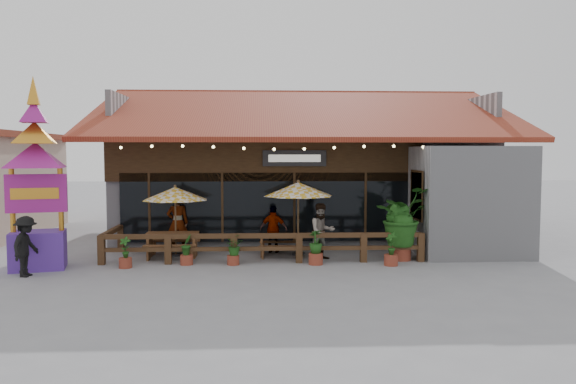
{
  "coord_description": "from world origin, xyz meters",
  "views": [
    {
      "loc": [
        -1.72,
        -17.57,
        3.39
      ],
      "look_at": [
        -0.74,
        1.5,
        2.05
      ],
      "focal_mm": 35.0,
      "sensor_mm": 36.0,
      "label": 1
    }
  ],
  "objects": [
    {
      "name": "umbrella_right",
      "position": [
        -0.43,
        0.86,
        2.18
      ],
      "size": [
        2.73,
        2.73,
        2.5
      ],
      "color": "brown",
      "rests_on": "ground"
    },
    {
      "name": "diner_c",
      "position": [
        -1.23,
        1.32,
        0.8
      ],
      "size": [
        1.01,
        0.62,
        1.6
      ],
      "primitive_type": "imported",
      "rotation": [
        0.0,
        0.0,
        2.88
      ],
      "color": "#3B2713",
      "rests_on": "ground"
    },
    {
      "name": "ground",
      "position": [
        0.0,
        0.0,
        0.0
      ],
      "size": [
        100.0,
        100.0,
        0.0
      ],
      "primitive_type": "plane",
      "color": "gray",
      "rests_on": "ground"
    },
    {
      "name": "picnic_table_right",
      "position": [
        -1.02,
        0.65,
        0.46
      ],
      "size": [
        1.47,
        1.28,
        0.69
      ],
      "color": "brown",
      "rests_on": "ground"
    },
    {
      "name": "planter_b",
      "position": [
        -3.93,
        -0.64,
        0.42
      ],
      "size": [
        0.38,
        0.41,
        0.94
      ],
      "color": "brown",
      "rests_on": "ground"
    },
    {
      "name": "diner_b",
      "position": [
        0.26,
        -0.0,
        0.9
      ],
      "size": [
        1.04,
        0.91,
        1.79
      ],
      "primitive_type": "imported",
      "rotation": [
        0.0,
        0.0,
        0.32
      ],
      "color": "#3B2713",
      "rests_on": "ground"
    },
    {
      "name": "planter_a",
      "position": [
        -5.67,
        -1.02,
        0.39
      ],
      "size": [
        0.38,
        0.38,
        0.92
      ],
      "color": "brown",
      "rests_on": "ground"
    },
    {
      "name": "patio_railing",
      "position": [
        -2.25,
        -0.27,
        0.61
      ],
      "size": [
        10.0,
        2.6,
        0.92
      ],
      "color": "#4A2E1A",
      "rests_on": "ground"
    },
    {
      "name": "umbrella_left",
      "position": [
        -4.47,
        0.9,
        2.04
      ],
      "size": [
        2.75,
        2.75,
        2.34
      ],
      "color": "brown",
      "rests_on": "ground"
    },
    {
      "name": "restaurant_building",
      "position": [
        0.26,
        6.61,
        2.21
      ],
      "size": [
        15.5,
        14.73,
        6.09
      ],
      "color": "#B9B9BE",
      "rests_on": "ground"
    },
    {
      "name": "planter_c",
      "position": [
        -2.52,
        -0.72,
        0.5
      ],
      "size": [
        0.72,
        0.71,
        0.9
      ],
      "color": "brown",
      "rests_on": "ground"
    },
    {
      "name": "picnic_table_left",
      "position": [
        -4.55,
        0.66,
        0.54
      ],
      "size": [
        1.67,
        1.44,
        0.8
      ],
      "color": "brown",
      "rests_on": "ground"
    },
    {
      "name": "diner_a",
      "position": [
        -4.52,
        1.69,
        0.99
      ],
      "size": [
        0.8,
        0.6,
        1.98
      ],
      "primitive_type": "imported",
      "rotation": [
        0.0,
        0.0,
        3.33
      ],
      "color": "#3B2713",
      "rests_on": "ground"
    },
    {
      "name": "planter_e",
      "position": [
        2.23,
        -1.07,
        0.43
      ],
      "size": [
        0.42,
        0.44,
        1.02
      ],
      "color": "brown",
      "rests_on": "ground"
    },
    {
      "name": "pedestrian",
      "position": [
        -8.11,
        -2.04,
        0.83
      ],
      "size": [
        0.75,
        1.15,
        1.67
      ],
      "primitive_type": "imported",
      "rotation": [
        0.0,
        0.0,
        1.44
      ],
      "color": "black",
      "rests_on": "ground"
    },
    {
      "name": "thai_sign_tower",
      "position": [
        -8.17,
        -1.02,
        3.17
      ],
      "size": [
        2.67,
        2.67,
        6.01
      ],
      "color": "#542A9B",
      "rests_on": "ground"
    },
    {
      "name": "planter_d",
      "position": [
        -0.02,
        -0.8,
        0.51
      ],
      "size": [
        0.55,
        0.55,
        1.07
      ],
      "color": "brown",
      "rests_on": "ground"
    },
    {
      "name": "tropical_plant",
      "position": [
        2.76,
        -0.22,
        1.33
      ],
      "size": [
        2.22,
        2.17,
        2.33
      ],
      "color": "brown",
      "rests_on": "ground"
    }
  ]
}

